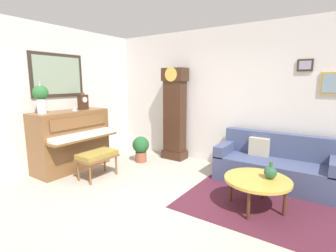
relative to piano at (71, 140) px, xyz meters
name	(u,v)px	position (x,y,z in m)	size (l,w,h in m)	color
ground_plane	(146,211)	(2.23, -0.41, -0.64)	(6.40, 6.00, 0.10)	#B2A899
wall_left	(38,99)	(-0.37, -0.40, 0.82)	(0.13, 4.90, 2.80)	silver
wall_back	(219,98)	(2.24, 1.99, 0.81)	(5.30, 0.13, 2.80)	silver
area_rug	(257,206)	(3.50, 0.50, -0.59)	(2.10, 1.50, 0.01)	#4C1E2D
piano	(71,140)	(0.00, 0.00, 0.00)	(0.87, 1.44, 1.17)	brown
piano_bench	(97,156)	(0.80, -0.04, -0.19)	(0.42, 0.70, 0.48)	brown
grandfather_clock	(175,116)	(1.32, 1.73, 0.37)	(0.52, 0.34, 2.03)	#3D2316
couch	(274,165)	(3.50, 1.51, -0.28)	(1.90, 0.80, 0.84)	#424C70
coffee_table	(257,181)	(3.49, 0.44, -0.19)	(0.88, 0.88, 0.43)	gold
mantel_clock	(83,101)	(0.00, 0.32, 0.75)	(0.13, 0.18, 0.38)	#3D2316
flower_vase	(41,96)	(0.00, -0.54, 0.89)	(0.26, 0.26, 0.58)	silver
teacup	(74,110)	(0.09, 0.05, 0.60)	(0.12, 0.12, 0.06)	#ADC6D6
green_jug	(270,172)	(3.63, 0.53, -0.07)	(0.17, 0.17, 0.24)	#234C33
potted_plant	(141,147)	(0.85, 1.10, -0.27)	(0.36, 0.36, 0.56)	#935138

